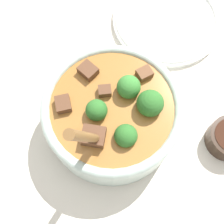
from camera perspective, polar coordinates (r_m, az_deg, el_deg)
ground_plane at (r=0.53m, az=-0.00°, el=-2.30°), size 4.00×4.00×0.00m
stew_bowl at (r=0.48m, az=0.05°, el=-0.28°), size 0.23×0.23×0.25m
empty_plate at (r=0.65m, az=11.09°, el=17.98°), size 0.23×0.23×0.02m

